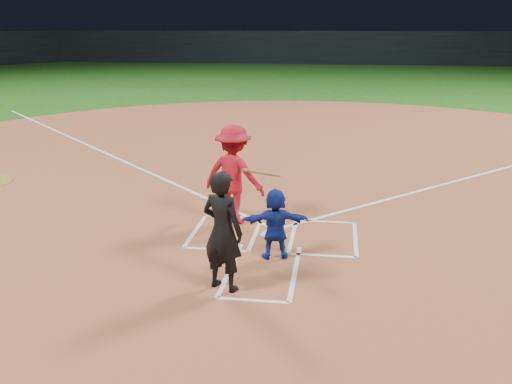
# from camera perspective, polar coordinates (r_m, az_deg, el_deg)

# --- Properties ---
(ground) EXTENTS (120.00, 120.00, 0.00)m
(ground) POSITION_cam_1_polar(r_m,az_deg,el_deg) (11.30, 1.80, -4.35)
(ground) COLOR #194F13
(ground) RESTS_ON ground
(home_plate_dirt) EXTENTS (28.00, 28.00, 0.01)m
(home_plate_dirt) POSITION_cam_1_polar(r_m,az_deg,el_deg) (17.01, 4.11, 2.87)
(home_plate_dirt) COLOR brown
(home_plate_dirt) RESTS_ON ground
(stadium_wall_far) EXTENTS (80.00, 1.20, 3.20)m
(stadium_wall_far) POSITION_cam_1_polar(r_m,az_deg,el_deg) (58.54, 7.35, 14.14)
(stadium_wall_far) COLOR black
(stadium_wall_far) RESTS_ON ground
(home_plate) EXTENTS (0.60, 0.60, 0.02)m
(home_plate) POSITION_cam_1_polar(r_m,az_deg,el_deg) (11.29, 1.80, -4.26)
(home_plate) COLOR silver
(home_plate) RESTS_ON home_plate_dirt
(catcher) EXTENTS (1.23, 0.62, 1.27)m
(catcher) POSITION_cam_1_polar(r_m,az_deg,el_deg) (10.02, 1.95, -3.19)
(catcher) COLOR navy
(catcher) RESTS_ON home_plate_dirt
(umpire) EXTENTS (0.82, 0.70, 1.91)m
(umpire) POSITION_cam_1_polar(r_m,az_deg,el_deg) (8.77, -3.36, -3.93)
(umpire) COLOR black
(umpire) RESTS_ON home_plate_dirt
(chalk_markings) EXTENTS (28.35, 17.32, 0.01)m
(chalk_markings) POSITION_cam_1_polar(r_m,az_deg,el_deg) (16.32, 3.92, 2.31)
(chalk_markings) COLOR white
(chalk_markings) RESTS_ON home_plate_dirt
(batter_at_plate) EXTENTS (1.72, 1.13, 2.06)m
(batter_at_plate) POSITION_cam_1_polar(r_m,az_deg,el_deg) (11.66, -2.25, 1.72)
(batter_at_plate) COLOR #B21324
(batter_at_plate) RESTS_ON home_plate_dirt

